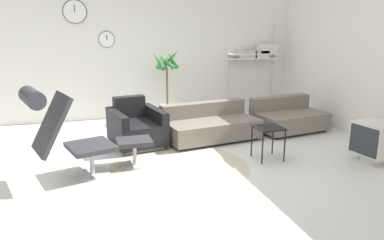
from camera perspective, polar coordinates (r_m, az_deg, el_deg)
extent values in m
plane|color=silver|center=(5.53, -1.29, -5.65)|extent=(12.00, 12.00, 0.00)
cube|color=silver|center=(7.86, -6.64, 10.64)|extent=(12.00, 0.06, 2.80)
cylinder|color=black|center=(7.69, -17.43, 15.48)|extent=(0.44, 0.01, 0.44)
cylinder|color=white|center=(7.68, -17.43, 15.48)|extent=(0.42, 0.02, 0.42)
cube|color=black|center=(7.67, -17.47, 15.95)|extent=(0.01, 0.01, 0.13)
cylinder|color=black|center=(7.71, -12.87, 11.87)|extent=(0.32, 0.01, 0.32)
cylinder|color=white|center=(7.70, -12.87, 11.87)|extent=(0.30, 0.02, 0.30)
cube|color=black|center=(7.69, -12.88, 12.20)|extent=(0.01, 0.01, 0.09)
cube|color=silver|center=(6.79, 25.91, 8.77)|extent=(0.06, 12.00, 2.80)
cylinder|color=#BCB29E|center=(5.14, -1.95, -7.22)|extent=(1.92, 1.92, 0.01)
cylinder|color=#BCBCC1|center=(5.07, -14.90, -7.92)|extent=(0.55, 0.55, 0.02)
cylinder|color=#BCBCC1|center=(5.01, -15.02, -6.11)|extent=(0.06, 0.06, 0.32)
cube|color=#2D2D33|center=(4.95, -15.17, -3.93)|extent=(0.68, 0.72, 0.06)
cube|color=#2D2D33|center=(4.74, -20.63, -0.54)|extent=(0.56, 0.68, 0.70)
cylinder|color=#2D2D33|center=(4.63, -23.19, 3.17)|extent=(0.35, 0.57, 0.21)
cylinder|color=#BCBCC1|center=(5.27, -8.65, -6.73)|extent=(0.36, 0.36, 0.02)
cylinder|color=#BCBCC1|center=(5.22, -8.72, -5.12)|extent=(0.05, 0.05, 0.29)
cube|color=#2D2D33|center=(5.16, -8.79, -3.27)|extent=(0.46, 0.39, 0.06)
cube|color=silver|center=(6.10, -8.31, -3.58)|extent=(0.74, 0.85, 0.06)
cube|color=black|center=(6.05, -8.37, -1.81)|extent=(0.67, 0.99, 0.33)
cube|color=black|center=(6.30, -9.56, 2.01)|extent=(0.54, 0.27, 0.35)
cube|color=black|center=(6.12, -5.61, -0.58)|extent=(0.28, 0.92, 0.53)
cube|color=black|center=(5.93, -11.30, -1.28)|extent=(0.28, 0.92, 0.53)
cube|color=black|center=(6.34, 2.96, -2.80)|extent=(1.49, 0.89, 0.05)
cube|color=#70665B|center=(6.29, 2.98, -1.28)|extent=(1.66, 1.03, 0.30)
cube|color=#70665B|center=(6.49, 1.74, 1.68)|extent=(1.57, 0.43, 0.24)
cube|color=black|center=(7.09, 14.55, -1.41)|extent=(1.21, 0.85, 0.05)
cube|color=#70665B|center=(7.05, 14.64, -0.04)|extent=(1.35, 0.99, 0.30)
cube|color=#70665B|center=(7.22, 13.24, 2.59)|extent=(1.26, 0.38, 0.24)
cube|color=black|center=(5.43, 11.60, -1.15)|extent=(0.38, 0.38, 0.02)
cylinder|color=black|center=(5.28, 10.69, -4.27)|extent=(0.02, 0.02, 0.46)
cylinder|color=black|center=(5.44, 13.93, -3.89)|extent=(0.02, 0.02, 0.46)
cylinder|color=black|center=(5.57, 9.08, -3.21)|extent=(0.02, 0.02, 0.46)
cylinder|color=black|center=(5.72, 12.21, -2.88)|extent=(0.02, 0.02, 0.46)
cylinder|color=beige|center=(5.94, 25.79, -5.18)|extent=(0.33, 0.33, 0.10)
cube|color=beige|center=(5.86, 26.09, -2.57)|extent=(0.51, 0.58, 0.46)
cube|color=#282D33|center=(5.69, 24.66, -2.88)|extent=(0.08, 0.46, 0.40)
cylinder|color=silver|center=(7.61, -3.74, 1.11)|extent=(0.32, 0.32, 0.31)
cylinder|color=#382819|center=(7.58, -3.76, 2.17)|extent=(0.29, 0.29, 0.02)
cylinder|color=brown|center=(7.51, -3.81, 5.11)|extent=(0.04, 0.04, 0.77)
cone|color=#2D6B33|center=(7.45, -3.02, 9.08)|extent=(0.15, 0.31, 0.34)
cone|color=#2D6B33|center=(7.58, -3.23, 9.36)|extent=(0.36, 0.35, 0.40)
cone|color=#2D6B33|center=(7.54, -4.36, 8.83)|extent=(0.31, 0.20, 0.27)
cone|color=#2D6B33|center=(7.49, -4.84, 9.00)|extent=(0.26, 0.33, 0.33)
cone|color=#2D6B33|center=(7.34, -5.16, 8.98)|extent=(0.24, 0.45, 0.36)
cone|color=#2D6B33|center=(7.31, -3.89, 8.78)|extent=(0.35, 0.18, 0.30)
cone|color=#2D6B33|center=(7.36, -3.01, 9.13)|extent=(0.34, 0.30, 0.37)
cylinder|color=#BCBCC1|center=(8.25, 5.57, 7.72)|extent=(0.03, 0.03, 1.91)
cylinder|color=#BCBCC1|center=(8.70, 12.13, 7.81)|extent=(0.03, 0.03, 1.91)
cube|color=white|center=(8.33, 9.36, 9.28)|extent=(1.12, 0.28, 0.02)
cube|color=white|center=(8.32, 9.38, 9.91)|extent=(1.12, 0.28, 0.02)
cube|color=beige|center=(8.38, 10.36, 9.86)|extent=(0.33, 0.24, 0.15)
cube|color=silver|center=(8.45, 11.38, 10.60)|extent=(0.40, 0.24, 0.19)
cube|color=#B7B2A8|center=(8.24, 8.31, 9.86)|extent=(0.40, 0.24, 0.15)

